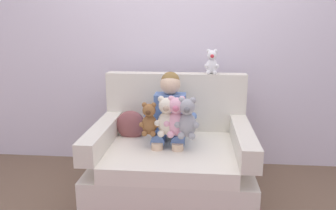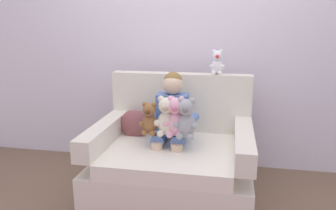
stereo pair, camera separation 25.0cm
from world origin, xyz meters
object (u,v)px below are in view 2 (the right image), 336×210
(plush_grey, at_px, (186,119))
(plush_cream, at_px, (166,117))
(plush_brown, at_px, (149,119))
(plush_white_on_backrest, at_px, (217,63))
(seated_child, at_px, (171,117))
(throw_pillow, at_px, (135,124))
(armchair, at_px, (173,160))
(plush_pink, at_px, (176,118))

(plush_grey, height_order, plush_cream, plush_grey)
(plush_brown, xyz_separation_m, plush_white_on_backrest, (0.49, 0.50, 0.40))
(seated_child, distance_m, plush_brown, 0.22)
(throw_pillow, bearing_deg, plush_cream, -37.89)
(plush_white_on_backrest, relative_size, throw_pillow, 0.85)
(armchair, height_order, throw_pillow, armchair)
(plush_pink, relative_size, plush_white_on_backrest, 1.47)
(plush_grey, relative_size, plush_white_on_backrest, 1.45)
(plush_grey, xyz_separation_m, plush_white_on_backrest, (0.20, 0.53, 0.37))
(armchair, relative_size, plush_brown, 4.81)
(plush_grey, xyz_separation_m, plush_cream, (-0.16, 0.03, -0.00))
(plush_cream, xyz_separation_m, plush_white_on_backrest, (0.36, 0.50, 0.37))
(armchair, distance_m, plush_grey, 0.45)
(plush_grey, relative_size, throw_pillow, 1.23)
(armchair, bearing_deg, plush_brown, -145.76)
(plush_brown, relative_size, plush_pink, 0.82)
(armchair, relative_size, plush_grey, 3.97)
(plush_cream, height_order, plush_pink, plush_pink)
(seated_child, height_order, plush_white_on_backrest, plush_white_on_backrest)
(plush_grey, bearing_deg, plush_brown, 165.66)
(throw_pillow, bearing_deg, plush_white_on_backrest, 18.99)
(plush_grey, relative_size, plush_cream, 1.01)
(armchair, relative_size, throw_pillow, 4.89)
(plush_pink, height_order, throw_pillow, plush_pink)
(plush_white_on_backrest, distance_m, throw_pillow, 0.91)
(plush_white_on_backrest, bearing_deg, plush_brown, -141.27)
(plush_brown, xyz_separation_m, plush_grey, (0.30, -0.03, 0.03))
(armchair, height_order, plush_grey, armchair)
(seated_child, bearing_deg, plush_cream, -91.38)
(seated_child, relative_size, plush_white_on_backrest, 3.74)
(plush_pink, bearing_deg, plush_brown, -179.55)
(plush_pink, bearing_deg, plush_grey, -9.38)
(plush_pink, height_order, plush_white_on_backrest, plush_white_on_backrest)
(plush_brown, height_order, plush_white_on_backrest, plush_white_on_backrest)
(seated_child, xyz_separation_m, plush_cream, (-0.01, -0.16, 0.05))
(plush_brown, bearing_deg, seated_child, 65.48)
(plush_white_on_backrest, bearing_deg, plush_pink, -125.44)
(seated_child, height_order, plush_brown, seated_child)
(plush_pink, relative_size, throw_pillow, 1.25)
(plush_grey, bearing_deg, seated_child, 119.39)
(armchair, relative_size, seated_child, 1.54)
(plush_pink, distance_m, throw_pillow, 0.52)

